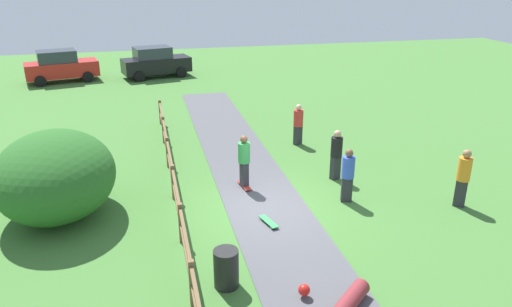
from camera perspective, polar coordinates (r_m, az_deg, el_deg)
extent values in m
plane|color=#427533|center=(14.28, 1.28, -6.47)|extent=(60.00, 60.00, 0.00)
cube|color=#515156|center=(14.28, 1.28, -6.43)|extent=(2.40, 28.00, 0.02)
cube|color=brown|center=(10.37, -7.57, -14.97)|extent=(0.12, 0.12, 1.10)
cube|color=brown|center=(12.54, -8.87, -8.12)|extent=(0.12, 0.12, 1.10)
cube|color=brown|center=(14.83, -9.75, -3.33)|extent=(0.12, 0.12, 1.10)
cube|color=brown|center=(17.21, -10.39, 0.16)|extent=(0.12, 0.12, 1.10)
cube|color=brown|center=(19.63, -10.87, 2.79)|extent=(0.12, 0.12, 1.10)
cube|color=brown|center=(22.09, -11.25, 4.84)|extent=(0.12, 0.12, 1.10)
cube|color=brown|center=(13.70, -9.34, -5.71)|extent=(0.08, 18.00, 0.09)
cube|color=brown|center=(13.50, -9.45, -4.01)|extent=(0.08, 18.00, 0.09)
ellipsoid|color=#286023|center=(14.51, -22.66, -2.41)|extent=(3.27, 3.93, 2.45)
cylinder|color=black|center=(10.91, -3.55, -13.40)|extent=(0.56, 0.56, 0.90)
cube|color=#B23326|center=(15.50, -1.39, -3.76)|extent=(0.33, 0.82, 0.02)
cylinder|color=silver|center=(15.73, -2.02, -3.54)|extent=(0.04, 0.06, 0.06)
cylinder|color=silver|center=(15.78, -1.51, -3.45)|extent=(0.04, 0.06, 0.06)
cylinder|color=silver|center=(15.26, -1.26, -4.36)|extent=(0.04, 0.06, 0.06)
cylinder|color=silver|center=(15.31, -0.74, -4.26)|extent=(0.04, 0.06, 0.06)
cube|color=#2D2D33|center=(15.33, -1.40, -2.39)|extent=(0.25, 0.35, 0.78)
cylinder|color=green|center=(15.06, -1.43, 0.11)|extent=(0.44, 0.44, 0.65)
sphere|color=brown|center=(14.90, -1.44, 1.69)|extent=(0.23, 0.23, 0.23)
cylinder|color=maroon|center=(10.42, 10.54, -17.40)|extent=(1.49, 1.39, 0.36)
sphere|color=red|center=(10.74, 5.72, -15.76)|extent=(0.26, 0.26, 0.26)
cube|color=#338C4C|center=(13.40, 1.49, -8.03)|extent=(0.41, 0.82, 0.02)
cylinder|color=silver|center=(13.60, 0.61, -7.75)|extent=(0.05, 0.07, 0.06)
cylinder|color=silver|center=(13.67, 1.16, -7.60)|extent=(0.05, 0.07, 0.06)
cylinder|color=silver|center=(13.18, 1.83, -8.78)|extent=(0.05, 0.07, 0.06)
cylinder|color=silver|center=(13.25, 2.39, -8.62)|extent=(0.05, 0.07, 0.06)
cube|color=#2D2D33|center=(16.24, 9.37, -1.66)|extent=(0.37, 0.30, 0.80)
cylinder|color=black|center=(15.97, 9.52, 0.76)|extent=(0.49, 0.49, 0.67)
sphere|color=tan|center=(15.82, 9.62, 2.30)|extent=(0.24, 0.24, 0.24)
cube|color=#2D2D33|center=(19.23, 4.97, 2.19)|extent=(0.38, 0.33, 0.77)
cylinder|color=red|center=(19.01, 5.04, 4.20)|extent=(0.52, 0.52, 0.64)
sphere|color=beige|center=(18.89, 5.08, 5.47)|extent=(0.23, 0.23, 0.23)
cube|color=#2D2D33|center=(15.46, 23.02, -4.32)|extent=(0.37, 0.36, 0.83)
cylinder|color=orange|center=(15.16, 23.43, -1.70)|extent=(0.54, 0.54, 0.70)
sphere|color=#9E704C|center=(15.00, 23.70, -0.04)|extent=(0.25, 0.25, 0.25)
cube|color=#2D2D33|center=(14.77, 10.67, -4.17)|extent=(0.36, 0.28, 0.79)
cylinder|color=blue|center=(14.48, 10.86, -1.59)|extent=(0.47, 0.47, 0.66)
sphere|color=brown|center=(14.31, 10.98, 0.05)|extent=(0.24, 0.24, 0.24)
cube|color=black|center=(31.85, -11.69, 10.22)|extent=(4.48, 2.61, 0.90)
cube|color=#2D333D|center=(31.66, -12.16, 11.60)|extent=(2.50, 2.02, 0.70)
cylinder|color=black|center=(33.13, -9.77, 9.97)|extent=(0.68, 0.38, 0.64)
cylinder|color=black|center=(31.48, -8.80, 9.44)|extent=(0.68, 0.38, 0.64)
cylinder|color=black|center=(32.47, -14.38, 9.39)|extent=(0.68, 0.38, 0.64)
cylinder|color=black|center=(30.79, -13.63, 8.83)|extent=(0.68, 0.38, 0.64)
cube|color=red|center=(32.20, -21.97, 9.25)|extent=(4.48, 2.62, 0.90)
cube|color=#2D333D|center=(32.04, -22.53, 10.59)|extent=(2.50, 2.02, 0.70)
cylinder|color=black|center=(33.27, -19.70, 9.10)|extent=(0.68, 0.38, 0.64)
cylinder|color=black|center=(31.56, -19.25, 8.54)|extent=(0.68, 0.38, 0.64)
cylinder|color=black|center=(33.07, -24.35, 8.38)|extent=(0.68, 0.38, 0.64)
cylinder|color=black|center=(31.34, -24.14, 7.79)|extent=(0.68, 0.38, 0.64)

